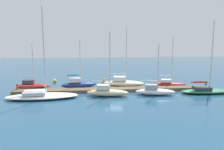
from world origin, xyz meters
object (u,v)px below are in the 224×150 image
object	(u,v)px
sailboat_4	(123,83)
sailboat_7	(206,90)
sailboat_3	(107,92)
sailboat_5	(155,91)
sailboat_0	(32,85)
sailboat_1	(41,95)
mooring_buoy_orange	(104,80)
sailboat_6	(169,83)
sailboat_2	(78,84)
mooring_buoy_yellow	(55,81)

from	to	relation	value
sailboat_4	sailboat_7	bearing A→B (deg)	-17.39
sailboat_3	sailboat_7	world-z (taller)	sailboat_7
sailboat_3	sailboat_5	bearing A→B (deg)	8.76
sailboat_0	sailboat_4	world-z (taller)	sailboat_4
sailboat_0	sailboat_1	distance (m)	6.30
sailboat_5	mooring_buoy_orange	size ratio (longest dim) A/B	10.85
sailboat_1	sailboat_6	bearing A→B (deg)	13.70
sailboat_2	sailboat_7	world-z (taller)	sailboat_7
sailboat_2	mooring_buoy_orange	xyz separation A→B (m)	(4.19, 4.50, -0.32)
sailboat_1	sailboat_3	world-z (taller)	sailboat_1
sailboat_3	sailboat_6	xyz separation A→B (m)	(10.22, 5.40, -0.15)
sailboat_1	sailboat_4	world-z (taller)	sailboat_1
sailboat_2	sailboat_5	xyz separation A→B (m)	(10.20, -5.39, -0.08)
sailboat_2	sailboat_3	bearing A→B (deg)	-63.39
sailboat_5	mooring_buoy_yellow	world-z (taller)	sailboat_5
sailboat_0	sailboat_7	distance (m)	24.81
mooring_buoy_yellow	mooring_buoy_orange	size ratio (longest dim) A/B	0.99
sailboat_3	mooring_buoy_orange	size ratio (longest dim) A/B	13.34
sailboat_7	sailboat_2	bearing A→B (deg)	164.93
sailboat_1	sailboat_5	xyz separation A→B (m)	(14.49, 0.31, 0.10)
sailboat_2	sailboat_4	size ratio (longest dim) A/B	0.79
sailboat_6	mooring_buoy_orange	xyz separation A→B (m)	(-9.95, 4.49, -0.14)
sailboat_5	mooring_buoy_yellow	bearing A→B (deg)	154.94
sailboat_5	sailboat_6	world-z (taller)	sailboat_6
sailboat_2	sailboat_7	bearing A→B (deg)	-25.93
sailboat_0	sailboat_6	world-z (taller)	sailboat_6
sailboat_4	mooring_buoy_yellow	bearing A→B (deg)	169.18
sailboat_3	sailboat_7	xyz separation A→B (m)	(13.51, 0.22, -0.15)
sailboat_0	sailboat_2	world-z (taller)	sailboat_2
mooring_buoy_yellow	sailboat_1	bearing A→B (deg)	-90.54
sailboat_7	mooring_buoy_yellow	xyz separation A→B (m)	(-21.62, 9.83, -0.15)
sailboat_2	sailboat_6	bearing A→B (deg)	-9.36
sailboat_4	sailboat_6	world-z (taller)	sailboat_4
sailboat_0	sailboat_2	size ratio (longest dim) A/B	0.94
sailboat_0	sailboat_6	size ratio (longest dim) A/B	0.89
sailboat_3	sailboat_7	size ratio (longest dim) A/B	0.85
sailboat_2	sailboat_6	size ratio (longest dim) A/B	0.94
sailboat_5	sailboat_7	xyz separation A→B (m)	(7.22, 0.21, -0.09)
sailboat_5	sailboat_7	size ratio (longest dim) A/B	0.69
sailboat_1	sailboat_5	distance (m)	14.50
sailboat_2	mooring_buoy_orange	bearing A→B (deg)	37.64
sailboat_4	sailboat_7	size ratio (longest dim) A/B	0.93
sailboat_6	sailboat_5	bearing A→B (deg)	-112.29
sailboat_0	mooring_buoy_yellow	xyz separation A→B (m)	(2.62, 4.57, -0.23)
mooring_buoy_orange	sailboat_2	bearing A→B (deg)	-132.97
sailboat_7	mooring_buoy_orange	size ratio (longest dim) A/B	15.76
sailboat_3	sailboat_4	world-z (taller)	sailboat_4
sailboat_4	mooring_buoy_orange	bearing A→B (deg)	133.69
sailboat_5	sailboat_1	bearing A→B (deg)	-168.94
sailboat_0	sailboat_4	size ratio (longest dim) A/B	0.75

